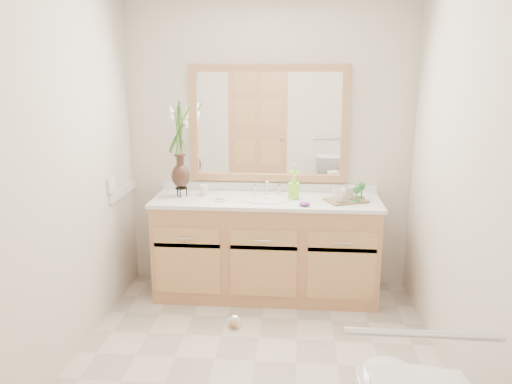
# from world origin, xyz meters

# --- Properties ---
(floor) EXTENTS (2.60, 2.60, 0.00)m
(floor) POSITION_xyz_m (0.00, 0.00, 0.00)
(floor) COLOR beige
(floor) RESTS_ON ground
(wall_back) EXTENTS (2.40, 0.02, 2.40)m
(wall_back) POSITION_xyz_m (0.00, 1.30, 1.20)
(wall_back) COLOR silver
(wall_back) RESTS_ON floor
(wall_front) EXTENTS (2.40, 0.02, 2.40)m
(wall_front) POSITION_xyz_m (0.00, -1.30, 1.20)
(wall_front) COLOR silver
(wall_front) RESTS_ON floor
(wall_left) EXTENTS (0.02, 2.60, 2.40)m
(wall_left) POSITION_xyz_m (-1.20, 0.00, 1.20)
(wall_left) COLOR silver
(wall_left) RESTS_ON floor
(wall_right) EXTENTS (0.02, 2.60, 2.40)m
(wall_right) POSITION_xyz_m (1.20, 0.00, 1.20)
(wall_right) COLOR silver
(wall_right) RESTS_ON floor
(vanity) EXTENTS (1.80, 0.55, 0.80)m
(vanity) POSITION_xyz_m (0.00, 1.01, 0.40)
(vanity) COLOR tan
(vanity) RESTS_ON floor
(counter) EXTENTS (1.84, 0.57, 0.03)m
(counter) POSITION_xyz_m (0.00, 1.01, 0.82)
(counter) COLOR white
(counter) RESTS_ON vanity
(sink) EXTENTS (0.38, 0.34, 0.23)m
(sink) POSITION_xyz_m (0.00, 1.00, 0.78)
(sink) COLOR white
(sink) RESTS_ON counter
(mirror) EXTENTS (1.32, 0.04, 0.97)m
(mirror) POSITION_xyz_m (0.00, 1.28, 1.41)
(mirror) COLOR white
(mirror) RESTS_ON wall_back
(switch_plate) EXTENTS (0.02, 0.12, 0.12)m
(switch_plate) POSITION_xyz_m (-1.19, 0.76, 0.98)
(switch_plate) COLOR white
(switch_plate) RESTS_ON wall_left
(door) EXTENTS (0.80, 0.03, 2.00)m
(door) POSITION_xyz_m (-0.30, -1.29, 1.00)
(door) COLOR tan
(door) RESTS_ON floor
(grab_bar) EXTENTS (0.55, 0.03, 0.03)m
(grab_bar) POSITION_xyz_m (0.70, -1.27, 0.95)
(grab_bar) COLOR silver
(grab_bar) RESTS_ON wall_front
(flower_vase) EXTENTS (0.18, 0.18, 0.72)m
(flower_vase) POSITION_xyz_m (-0.70, 1.04, 1.32)
(flower_vase) COLOR black
(flower_vase) RESTS_ON counter
(tumbler) EXTENTS (0.07, 0.07, 0.09)m
(tumbler) POSITION_xyz_m (-0.52, 1.08, 0.87)
(tumbler) COLOR beige
(tumbler) RESTS_ON counter
(soap_dish) EXTENTS (0.10, 0.10, 0.03)m
(soap_dish) POSITION_xyz_m (-0.36, 0.92, 0.84)
(soap_dish) COLOR beige
(soap_dish) RESTS_ON counter
(soap_bottle) EXTENTS (0.08, 0.08, 0.17)m
(soap_bottle) POSITION_xyz_m (0.22, 1.05, 0.92)
(soap_bottle) COLOR #97EA37
(soap_bottle) RESTS_ON counter
(purple_dish) EXTENTS (0.10, 0.09, 0.03)m
(purple_dish) POSITION_xyz_m (0.31, 0.82, 0.85)
(purple_dish) COLOR #642674
(purple_dish) RESTS_ON counter
(tray) EXTENTS (0.37, 0.32, 0.02)m
(tray) POSITION_xyz_m (0.64, 0.99, 0.84)
(tray) COLOR brown
(tray) RESTS_ON counter
(mug_left) EXTENTS (0.13, 0.13, 0.10)m
(mug_left) POSITION_xyz_m (0.57, 0.92, 0.90)
(mug_left) COLOR beige
(mug_left) RESTS_ON tray
(mug_right) EXTENTS (0.12, 0.12, 0.11)m
(mug_right) POSITION_xyz_m (0.66, 1.03, 0.90)
(mug_right) COLOR beige
(mug_right) RESTS_ON tray
(goblet_front) EXTENTS (0.06, 0.06, 0.13)m
(goblet_front) POSITION_xyz_m (0.71, 0.93, 0.93)
(goblet_front) COLOR #246D27
(goblet_front) RESTS_ON tray
(goblet_back) EXTENTS (0.06, 0.06, 0.13)m
(goblet_back) POSITION_xyz_m (0.76, 1.06, 0.93)
(goblet_back) COLOR #246D27
(goblet_back) RESTS_ON tray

